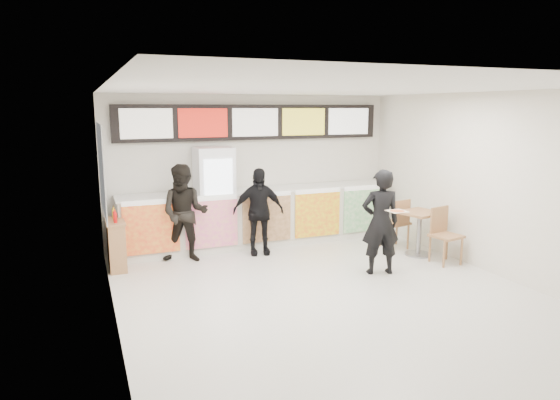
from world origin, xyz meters
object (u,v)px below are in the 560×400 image
customer_main (380,222)px  customer_left (185,213)px  customer_mid (258,211)px  cafe_table (419,225)px  condiment_ledge (116,244)px  drinks_fridge (215,199)px  service_counter (260,217)px

customer_main → customer_left: 3.43m
customer_mid → cafe_table: (2.76, -1.21, -0.24)m
condiment_ledge → customer_left: bearing=-0.5°
customer_mid → drinks_fridge: bearing=147.4°
service_counter → condiment_ledge: bearing=-169.3°
drinks_fridge → cafe_table: 3.92m
condiment_ledge → drinks_fridge: bearing=16.2°
customer_left → customer_mid: customer_left is taller
customer_main → condiment_ledge: bearing=-10.5°
drinks_fridge → condiment_ledge: (-1.89, -0.55, -0.57)m
service_counter → customer_mid: (-0.26, -0.60, 0.25)m
customer_left → condiment_ledge: size_ratio=1.73×
customer_mid → customer_main: bearing=-40.7°
drinks_fridge → cafe_table: size_ratio=1.14×
drinks_fridge → cafe_table: bearing=-28.1°
cafe_table → customer_main: bearing=-166.0°
drinks_fridge → customer_left: (-0.69, -0.56, -0.12)m
customer_main → cafe_table: size_ratio=1.00×
customer_main → condiment_ledge: (-4.06, 1.90, -0.44)m
customer_main → cafe_table: customer_main is taller
drinks_fridge → customer_main: (2.17, -2.45, -0.12)m
service_counter → customer_left: (-1.63, -0.54, 0.31)m
customer_left → condiment_ledge: 1.27m
drinks_fridge → customer_left: bearing=-141.1°
customer_mid → service_counter: bearing=76.8°
service_counter → cafe_table: service_counter is taller
customer_left → customer_main: bearing=-10.8°
drinks_fridge → customer_mid: 0.94m
service_counter → customer_left: 1.74m
service_counter → customer_mid: 0.70m
service_counter → cafe_table: bearing=-36.0°
service_counter → customer_main: bearing=-63.1°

